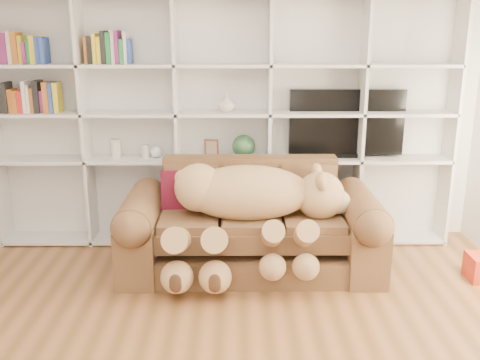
{
  "coord_description": "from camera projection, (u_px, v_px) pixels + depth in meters",
  "views": [
    {
      "loc": [
        0.12,
        -2.77,
        2.1
      ],
      "look_at": [
        0.15,
        1.63,
        0.83
      ],
      "focal_mm": 40.0,
      "sensor_mm": 36.0,
      "label": 1
    }
  ],
  "objects": [
    {
      "name": "figurine_short",
      "position": [
        145.0,
        151.0,
        5.2
      ],
      "size": [
        0.08,
        0.08,
        0.13
      ],
      "primitive_type": "cylinder",
      "rotation": [
        0.0,
        0.0,
        0.12
      ],
      "color": "beige",
      "rests_on": "bookshelf"
    },
    {
      "name": "wall_back",
      "position": [
        224.0,
        105.0,
        5.27
      ],
      "size": [
        5.0,
        0.02,
        2.7
      ],
      "primitive_type": "cube",
      "color": "silver",
      "rests_on": "floor"
    },
    {
      "name": "shelf_vase",
      "position": [
        227.0,
        103.0,
        5.07
      ],
      "size": [
        0.21,
        0.21,
        0.16
      ],
      "primitive_type": "imported",
      "rotation": [
        0.0,
        0.0,
        -0.4
      ],
      "color": "beige",
      "rests_on": "bookshelf"
    },
    {
      "name": "picture_frame",
      "position": [
        211.0,
        148.0,
        5.19
      ],
      "size": [
        0.14,
        0.05,
        0.17
      ],
      "primitive_type": "cube",
      "rotation": [
        0.0,
        0.0,
        -0.19
      ],
      "color": "#572F1D",
      "rests_on": "bookshelf"
    },
    {
      "name": "sofa",
      "position": [
        251.0,
        230.0,
        4.75
      ],
      "size": [
        2.25,
        0.97,
        0.95
      ],
      "color": "brown",
      "rests_on": "floor"
    },
    {
      "name": "figurine_tall",
      "position": [
        116.0,
        149.0,
        5.19
      ],
      "size": [
        0.12,
        0.12,
        0.18
      ],
      "primitive_type": "cylinder",
      "rotation": [
        0.0,
        0.0,
        0.38
      ],
      "color": "beige",
      "rests_on": "bookshelf"
    },
    {
      "name": "snow_globe",
      "position": [
        156.0,
        152.0,
        5.2
      ],
      "size": [
        0.11,
        0.11,
        0.11
      ],
      "primitive_type": "sphere",
      "color": "white",
      "rests_on": "bookshelf"
    },
    {
      "name": "teddy_bear",
      "position": [
        249.0,
        206.0,
        4.49
      ],
      "size": [
        1.59,
        0.9,
        0.92
      ],
      "rotation": [
        0.0,
        0.0,
        -0.16
      ],
      "color": "tan",
      "rests_on": "sofa"
    },
    {
      "name": "green_vase",
      "position": [
        244.0,
        146.0,
        5.19
      ],
      "size": [
        0.22,
        0.22,
        0.22
      ],
      "primitive_type": "sphere",
      "color": "#2B5430",
      "rests_on": "bookshelf"
    },
    {
      "name": "throw_pillow",
      "position": [
        183.0,
        191.0,
        4.81
      ],
      "size": [
        0.39,
        0.24,
        0.4
      ],
      "primitive_type": "cube",
      "rotation": [
        -0.24,
        0.0,
        0.07
      ],
      "color": "maroon",
      "rests_on": "sofa"
    },
    {
      "name": "tv",
      "position": [
        346.0,
        124.0,
        5.19
      ],
      "size": [
        1.11,
        0.18,
        0.66
      ],
      "color": "black",
      "rests_on": "bookshelf"
    },
    {
      "name": "bookshelf",
      "position": [
        199.0,
        112.0,
        5.15
      ],
      "size": [
        4.43,
        0.35,
        2.4
      ],
      "color": "silver",
      "rests_on": "floor"
    }
  ]
}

